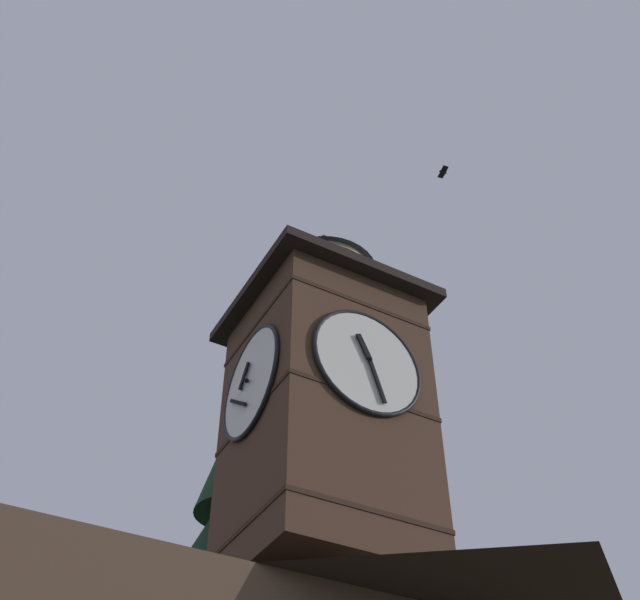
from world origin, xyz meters
The scene contains 2 objects.
clock_tower centered at (1.13, -2.31, 11.50)m, with size 4.18×4.18×9.52m.
flying_bird_high centered at (-2.38, -1.20, 20.32)m, with size 0.26×0.48×0.13m.
Camera 1 is at (8.25, 10.29, 1.25)m, focal length 45.08 mm.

